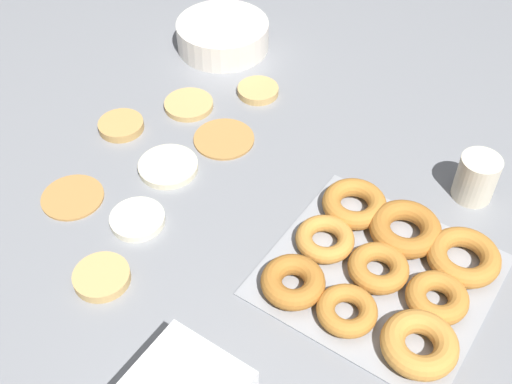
# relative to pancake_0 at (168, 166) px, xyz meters

# --- Properties ---
(ground_plane) EXTENTS (3.00, 3.00, 0.00)m
(ground_plane) POSITION_rel_pancake_0_xyz_m (0.02, -0.08, -0.01)
(ground_plane) COLOR gray
(pancake_0) EXTENTS (0.10, 0.10, 0.01)m
(pancake_0) POSITION_rel_pancake_0_xyz_m (0.00, 0.00, 0.00)
(pancake_0) COLOR beige
(pancake_0) RESTS_ON ground_plane
(pancake_1) EXTENTS (0.09, 0.09, 0.01)m
(pancake_1) POSITION_rel_pancake_0_xyz_m (0.15, 0.08, -0.00)
(pancake_1) COLOR tan
(pancake_1) RESTS_ON ground_plane
(pancake_2) EXTENTS (0.10, 0.10, 0.01)m
(pancake_2) POSITION_rel_pancake_0_xyz_m (-0.14, 0.09, -0.00)
(pancake_2) COLOR #B27F42
(pancake_2) RESTS_ON ground_plane
(pancake_3) EXTENTS (0.09, 0.09, 0.01)m
(pancake_3) POSITION_rel_pancake_0_xyz_m (-0.12, -0.04, 0.00)
(pancake_3) COLOR silver
(pancake_3) RESTS_ON ground_plane
(pancake_4) EXTENTS (0.11, 0.11, 0.01)m
(pancake_4) POSITION_rel_pancake_0_xyz_m (0.12, -0.03, -0.00)
(pancake_4) COLOR #B27F42
(pancake_4) RESTS_ON ground_plane
(pancake_5) EXTENTS (0.08, 0.08, 0.02)m
(pancake_5) POSITION_rel_pancake_0_xyz_m (-0.24, -0.07, 0.00)
(pancake_5) COLOR tan
(pancake_5) RESTS_ON ground_plane
(pancake_6) EXTENTS (0.08, 0.08, 0.02)m
(pancake_6) POSITION_rel_pancake_0_xyz_m (0.03, 0.14, 0.00)
(pancake_6) COLOR tan
(pancake_6) RESTS_ON ground_plane
(pancake_7) EXTENTS (0.08, 0.08, 0.01)m
(pancake_7) POSITION_rel_pancake_0_xyz_m (0.26, -0.01, 0.00)
(pancake_7) COLOR tan
(pancake_7) RESTS_ON ground_plane
(donut_tray) EXTENTS (0.30, 0.32, 0.04)m
(donut_tray) POSITION_rel_pancake_0_xyz_m (0.01, -0.41, 0.01)
(donut_tray) COLOR #93969B
(donut_tray) RESTS_ON ground_plane
(batter_bowl) EXTENTS (0.19, 0.19, 0.06)m
(batter_bowl) POSITION_rel_pancake_0_xyz_m (0.36, 0.14, 0.02)
(batter_bowl) COLOR silver
(batter_bowl) RESTS_ON ground_plane
(paper_cup) EXTENTS (0.07, 0.07, 0.08)m
(paper_cup) POSITION_rel_pancake_0_xyz_m (0.24, -0.46, 0.03)
(paper_cup) COLOR beige
(paper_cup) RESTS_ON ground_plane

